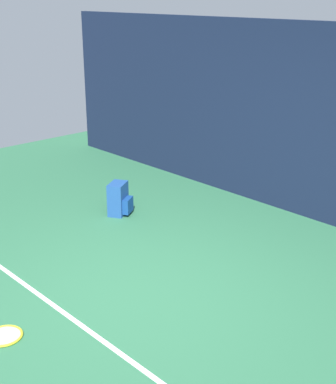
% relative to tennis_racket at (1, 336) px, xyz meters
% --- Properties ---
extents(ground_plane, '(12.00, 12.00, 0.00)m').
position_rel_tennis_racket_xyz_m(ground_plane, '(0.30, 1.32, -0.01)').
color(ground_plane, '#2D6B47').
extents(back_fence, '(10.00, 0.10, 2.51)m').
position_rel_tennis_racket_xyz_m(back_fence, '(0.30, 4.32, 1.24)').
color(back_fence, '#141E38').
rests_on(back_fence, ground).
extents(court_line, '(9.00, 0.05, 0.00)m').
position_rel_tennis_racket_xyz_m(court_line, '(0.30, 0.62, -0.01)').
color(court_line, white).
rests_on(court_line, ground).
extents(tennis_racket, '(0.45, 0.62, 0.03)m').
position_rel_tennis_racket_xyz_m(tennis_racket, '(0.00, 0.00, 0.00)').
color(tennis_racket, black).
rests_on(tennis_racket, ground).
extents(backpack, '(0.37, 0.37, 0.44)m').
position_rel_tennis_racket_xyz_m(backpack, '(-1.51, 2.52, 0.20)').
color(backpack, '#1E478C').
rests_on(backpack, ground).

